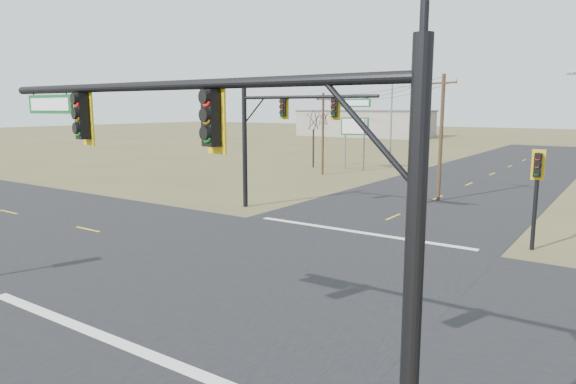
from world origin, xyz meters
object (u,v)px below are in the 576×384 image
object	(u,v)px
bare_tree_a	(314,120)
bare_tree_b	(323,117)
utility_pole_near	(441,136)
utility_pole_far	(323,132)
mast_arm_near	(228,161)
highway_sign	(355,132)
streetlight_c	(393,121)
mast_arm_far	(281,123)
pedestal_signal_ne	(537,177)

from	to	relation	value
bare_tree_a	bare_tree_b	size ratio (longest dim) A/B	0.99
utility_pole_near	utility_pole_far	size ratio (longest dim) A/B	1.11
mast_arm_near	highway_sign	world-z (taller)	mast_arm_near
bare_tree_b	mast_arm_near	bearing A→B (deg)	-61.21
mast_arm_near	bare_tree_a	size ratio (longest dim) A/B	1.66
utility_pole_far	streetlight_c	bearing A→B (deg)	73.08
mast_arm_far	utility_pole_far	distance (m)	18.23
utility_pole_far	bare_tree_b	distance (m)	16.05
pedestal_signal_ne	utility_pole_near	size ratio (longest dim) A/B	0.53
mast_arm_near	utility_pole_near	distance (m)	27.78
utility_pole_far	mast_arm_far	bearing A→B (deg)	-67.26
mast_arm_near	bare_tree_a	world-z (taller)	mast_arm_near
streetlight_c	bare_tree_a	distance (m)	8.48
streetlight_c	pedestal_signal_ne	bearing A→B (deg)	-60.76
utility_pole_far	highway_sign	distance (m)	5.27
mast_arm_near	pedestal_signal_ne	size ratio (longest dim) A/B	2.34
highway_sign	bare_tree_a	bearing A→B (deg)	169.87
utility_pole_near	highway_sign	xyz separation A→B (m)	(-13.08, 12.88, -0.64)
mast_arm_far	bare_tree_b	xyz separation A→B (m)	(-15.15, 30.56, -0.22)
mast_arm_far	streetlight_c	world-z (taller)	streetlight_c
bare_tree_b	pedestal_signal_ne	bearing A→B (deg)	-46.77
utility_pole_far	streetlight_c	distance (m)	10.12
mast_arm_near	bare_tree_a	distance (m)	45.63
utility_pole_far	streetlight_c	size ratio (longest dim) A/B	0.88
streetlight_c	bare_tree_b	distance (m)	11.81
mast_arm_near	utility_pole_far	world-z (taller)	utility_pole_far
utility_pole_near	bare_tree_a	size ratio (longest dim) A/B	1.34
bare_tree_a	bare_tree_b	xyz separation A→B (m)	(-4.21, 9.15, 0.13)
bare_tree_b	utility_pole_near	bearing A→B (deg)	-44.39
highway_sign	bare_tree_b	bearing A→B (deg)	118.61
streetlight_c	bare_tree_b	xyz separation A→B (m)	(-11.06, 4.15, 0.28)
mast_arm_far	bare_tree_a	distance (m)	24.04
pedestal_signal_ne	bare_tree_b	distance (m)	43.03
mast_arm_near	pedestal_signal_ne	bearing A→B (deg)	93.07
highway_sign	bare_tree_b	distance (m)	12.39
mast_arm_far	streetlight_c	size ratio (longest dim) A/B	1.06
streetlight_c	bare_tree_b	world-z (taller)	streetlight_c
mast_arm_far	bare_tree_b	bearing A→B (deg)	99.44
mast_arm_near	mast_arm_far	xyz separation A→B (m)	(-11.66, 18.23, 0.07)
utility_pole_far	bare_tree_b	world-z (taller)	utility_pole_far
mast_arm_far	utility_pole_far	world-z (taller)	utility_pole_far
mast_arm_far	bare_tree_b	world-z (taller)	mast_arm_far
highway_sign	streetlight_c	bearing A→B (deg)	46.10
utility_pole_near	bare_tree_b	xyz separation A→B (m)	(-21.92, 21.46, 0.72)
mast_arm_near	utility_pole_near	bearing A→B (deg)	111.80
streetlight_c	highway_sign	bearing A→B (deg)	-121.49
mast_arm_far	utility_pole_near	size ratio (longest dim) A/B	1.09
streetlight_c	mast_arm_near	bearing A→B (deg)	-75.41
streetlight_c	bare_tree_a	bearing A→B (deg)	-148.66
pedestal_signal_ne	mast_arm_far	bearing A→B (deg)	166.65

